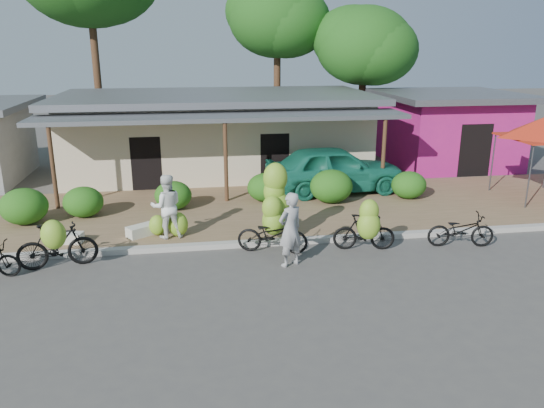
# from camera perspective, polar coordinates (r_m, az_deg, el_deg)

# --- Properties ---
(ground) EXTENTS (100.00, 100.00, 0.00)m
(ground) POSITION_cam_1_polar(r_m,az_deg,el_deg) (12.79, -2.81, -7.86)
(ground) COLOR #4A4845
(ground) RESTS_ON ground
(sidewalk) EXTENTS (60.00, 6.00, 0.12)m
(sidewalk) POSITION_cam_1_polar(r_m,az_deg,el_deg) (17.42, -4.60, -0.85)
(sidewalk) COLOR #8C6C4B
(sidewalk) RESTS_ON ground
(curb) EXTENTS (60.00, 0.25, 0.15)m
(curb) POSITION_cam_1_polar(r_m,az_deg,el_deg) (14.60, -3.67, -4.34)
(curb) COLOR #A8A399
(curb) RESTS_ON ground
(shop_main) EXTENTS (13.00, 8.50, 3.35)m
(shop_main) POSITION_cam_1_polar(r_m,az_deg,el_deg) (22.81, -5.89, 7.64)
(shop_main) COLOR beige
(shop_main) RESTS_ON ground
(shop_pink) EXTENTS (6.00, 6.00, 3.25)m
(shop_pink) POSITION_cam_1_polar(r_m,az_deg,el_deg) (25.67, 18.43, 7.78)
(shop_pink) COLOR #BB1C74
(shop_pink) RESTS_ON ground
(tree_center_right) EXTENTS (5.12, 4.99, 8.60)m
(tree_center_right) POSITION_cam_1_polar(r_m,az_deg,el_deg) (28.56, 0.14, 19.59)
(tree_center_right) COLOR #533121
(tree_center_right) RESTS_ON ground
(tree_near_right) EXTENTS (4.90, 4.76, 7.17)m
(tree_near_right) POSITION_cam_1_polar(r_m,az_deg,el_deg) (27.52, 9.45, 16.68)
(tree_near_right) COLOR #533121
(tree_near_right) RESTS_ON ground
(hedge_0) EXTENTS (1.41, 1.27, 1.10)m
(hedge_0) POSITION_cam_1_polar(r_m,az_deg,el_deg) (17.54, -25.14, -0.23)
(hedge_0) COLOR #145012
(hedge_0) RESTS_ON sidewalk
(hedge_1) EXTENTS (1.23, 1.11, 0.96)m
(hedge_1) POSITION_cam_1_polar(r_m,az_deg,el_deg) (17.59, -19.64, 0.21)
(hedge_1) COLOR #145012
(hedge_1) RESTS_ON sidewalk
(hedge_2) EXTENTS (1.21, 1.09, 0.94)m
(hedge_2) POSITION_cam_1_polar(r_m,az_deg,el_deg) (17.62, -10.59, 0.92)
(hedge_2) COLOR #145012
(hedge_2) RESTS_ON sidewalk
(hedge_3) EXTENTS (1.26, 1.13, 0.98)m
(hedge_3) POSITION_cam_1_polar(r_m,az_deg,el_deg) (18.22, -0.71, 1.80)
(hedge_3) COLOR #145012
(hedge_3) RESTS_ON sidewalk
(hedge_4) EXTENTS (1.46, 1.32, 1.14)m
(hedge_4) POSITION_cam_1_polar(r_m,az_deg,el_deg) (18.16, 6.40, 1.91)
(hedge_4) COLOR #145012
(hedge_4) RESTS_ON sidewalk
(hedge_5) EXTENTS (1.23, 1.11, 0.96)m
(hedge_5) POSITION_cam_1_polar(r_m,az_deg,el_deg) (19.18, 14.50, 2.00)
(hedge_5) COLOR #145012
(hedge_5) RESTS_ON sidewalk
(bike_left) EXTENTS (1.98, 1.32, 1.45)m
(bike_left) POSITION_cam_1_polar(r_m,az_deg,el_deg) (14.01, -22.15, -4.02)
(bike_left) COLOR black
(bike_left) RESTS_ON ground
(bike_center) EXTENTS (1.98, 1.39, 2.32)m
(bike_center) POSITION_cam_1_polar(r_m,az_deg,el_deg) (14.16, 0.18, -1.44)
(bike_center) COLOR black
(bike_center) RESTS_ON ground
(bike_right) EXTENTS (1.72, 1.27, 1.59)m
(bike_right) POSITION_cam_1_polar(r_m,az_deg,el_deg) (14.20, 10.03, -2.60)
(bike_right) COLOR black
(bike_right) RESTS_ON ground
(bike_far_right) EXTENTS (1.88, 0.92, 0.94)m
(bike_far_right) POSITION_cam_1_polar(r_m,az_deg,el_deg) (15.36, 19.64, -2.65)
(bike_far_right) COLOR black
(bike_far_right) RESTS_ON ground
(loose_banana_a) EXTENTS (0.56, 0.48, 0.70)m
(loose_banana_a) POSITION_cam_1_polar(r_m,az_deg,el_deg) (15.16, -10.09, -2.16)
(loose_banana_a) COLOR #73B52D
(loose_banana_a) RESTS_ON sidewalk
(loose_banana_b) EXTENTS (0.48, 0.40, 0.60)m
(loose_banana_b) POSITION_cam_1_polar(r_m,az_deg,el_deg) (15.36, -12.21, -2.24)
(loose_banana_b) COLOR #73B52D
(loose_banana_b) RESTS_ON sidewalk
(loose_banana_c) EXTENTS (0.50, 0.43, 0.63)m
(loose_banana_c) POSITION_cam_1_polar(r_m,az_deg,el_deg) (15.49, 0.72, -1.61)
(loose_banana_c) COLOR #73B52D
(loose_banana_c) RESTS_ON sidewalk
(sack_near) EXTENTS (0.93, 0.81, 0.30)m
(sack_near) POSITION_cam_1_polar(r_m,az_deg,el_deg) (15.49, -13.79, -2.77)
(sack_near) COLOR beige
(sack_near) RESTS_ON sidewalk
(sack_far) EXTENTS (0.81, 0.53, 0.28)m
(sack_far) POSITION_cam_1_polar(r_m,az_deg,el_deg) (15.54, -21.03, -3.41)
(sack_far) COLOR beige
(sack_far) RESTS_ON sidewalk
(vendor) EXTENTS (0.83, 0.73, 1.90)m
(vendor) POSITION_cam_1_polar(r_m,az_deg,el_deg) (13.09, 1.96, -2.76)
(vendor) COLOR #949494
(vendor) RESTS_ON ground
(bystander) EXTENTS (0.95, 0.78, 1.81)m
(bystander) POSITION_cam_1_polar(r_m,az_deg,el_deg) (14.96, -11.27, -0.26)
(bystander) COLOR white
(bystander) RESTS_ON sidewalk
(teal_van) EXTENTS (5.17, 2.37, 1.72)m
(teal_van) POSITION_cam_1_polar(r_m,az_deg,el_deg) (19.44, 6.71, 3.77)
(teal_van) COLOR #186E56
(teal_van) RESTS_ON sidewalk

